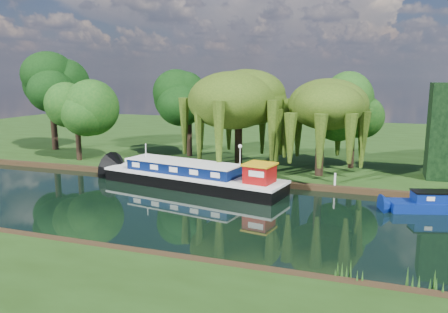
% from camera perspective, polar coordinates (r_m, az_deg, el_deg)
% --- Properties ---
extents(ground, '(120.00, 120.00, 0.00)m').
position_cam_1_polar(ground, '(30.06, -4.75, -6.95)').
color(ground, black).
extents(far_bank, '(120.00, 52.00, 0.45)m').
position_cam_1_polar(far_bank, '(61.94, 8.04, 2.24)').
color(far_bank, '#19320D').
rests_on(far_bank, ground).
extents(dutch_barge, '(16.33, 6.53, 3.36)m').
position_cam_1_polar(dutch_barge, '(35.87, -4.08, -2.69)').
color(dutch_barge, black).
rests_on(dutch_barge, ground).
extents(red_dinghy, '(3.28, 2.84, 0.57)m').
position_cam_1_polar(red_dinghy, '(39.14, -11.35, -3.01)').
color(red_dinghy, maroon).
rests_on(red_dinghy, ground).
extents(willow_left, '(7.20, 7.20, 8.63)m').
position_cam_1_polar(willow_left, '(40.01, 1.93, 7.22)').
color(willow_left, black).
rests_on(willow_left, far_bank).
extents(willow_right, '(6.14, 6.14, 7.48)m').
position_cam_1_polar(willow_right, '(38.18, 12.58, 5.60)').
color(willow_right, black).
rests_on(willow_right, far_bank).
extents(tree_far_left, '(4.90, 4.90, 7.90)m').
position_cam_1_polar(tree_far_left, '(46.90, -18.73, 6.11)').
color(tree_far_left, black).
rests_on(tree_far_left, far_bank).
extents(tree_far_back, '(6.04, 6.04, 10.16)m').
position_cam_1_polar(tree_far_back, '(54.71, -21.62, 8.21)').
color(tree_far_back, black).
rests_on(tree_far_back, far_bank).
extents(tree_far_mid, '(5.14, 5.14, 8.41)m').
position_cam_1_polar(tree_far_mid, '(46.82, -4.62, 7.09)').
color(tree_far_mid, black).
rests_on(tree_far_mid, far_bank).
extents(tree_far_right, '(4.68, 4.68, 7.66)m').
position_cam_1_polar(tree_far_right, '(42.25, 16.55, 5.62)').
color(tree_far_right, black).
rests_on(tree_far_right, far_bank).
extents(lamppost, '(0.36, 0.36, 2.56)m').
position_cam_1_polar(lamppost, '(38.92, 2.12, 0.76)').
color(lamppost, silver).
rests_on(lamppost, far_bank).
extents(mooring_posts, '(19.16, 0.16, 1.00)m').
position_cam_1_polar(mooring_posts, '(37.55, -0.30, -1.88)').
color(mooring_posts, silver).
rests_on(mooring_posts, far_bank).
extents(reeds_near, '(33.70, 1.50, 1.10)m').
position_cam_1_polar(reeds_near, '(21.00, 4.33, -13.23)').
color(reeds_near, '#164412').
rests_on(reeds_near, ground).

